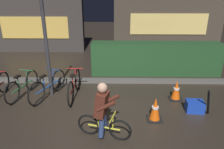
{
  "coord_description": "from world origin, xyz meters",
  "views": [
    {
      "loc": [
        0.29,
        -4.41,
        2.82
      ],
      "look_at": [
        0.2,
        0.6,
        0.9
      ],
      "focal_mm": 33.05,
      "sensor_mm": 36.0,
      "label": 1
    }
  ],
  "objects_px": {
    "parked_bike_center_left": "(48,86)",
    "closed_umbrella": "(208,103)",
    "street_post": "(47,51)",
    "traffic_cone_near": "(155,109)",
    "blue_crate": "(195,106)",
    "parked_bike_center_right": "(74,85)",
    "traffic_cone_far": "(176,90)",
    "cyclist": "(103,110)",
    "parked_bike_left_mid": "(23,86)"
  },
  "relations": [
    {
      "from": "parked_bike_center_left",
      "to": "closed_umbrella",
      "type": "distance_m",
      "value": 4.34
    },
    {
      "from": "street_post",
      "to": "traffic_cone_near",
      "type": "bearing_deg",
      "value": -24.28
    },
    {
      "from": "blue_crate",
      "to": "closed_umbrella",
      "type": "relative_size",
      "value": 0.52
    },
    {
      "from": "parked_bike_center_right",
      "to": "traffic_cone_far",
      "type": "height_order",
      "value": "parked_bike_center_right"
    },
    {
      "from": "parked_bike_center_left",
      "to": "cyclist",
      "type": "xyz_separation_m",
      "value": [
        1.71,
        -1.8,
        0.27
      ]
    },
    {
      "from": "parked_bike_center_right",
      "to": "cyclist",
      "type": "xyz_separation_m",
      "value": [
        0.95,
        -1.83,
        0.27
      ]
    },
    {
      "from": "traffic_cone_near",
      "to": "blue_crate",
      "type": "distance_m",
      "value": 1.18
    },
    {
      "from": "street_post",
      "to": "parked_bike_left_mid",
      "type": "relative_size",
      "value": 1.73
    },
    {
      "from": "street_post",
      "to": "cyclist",
      "type": "height_order",
      "value": "street_post"
    },
    {
      "from": "parked_bike_left_mid",
      "to": "traffic_cone_far",
      "type": "height_order",
      "value": "parked_bike_left_mid"
    },
    {
      "from": "parked_bike_center_left",
      "to": "cyclist",
      "type": "height_order",
      "value": "cyclist"
    },
    {
      "from": "street_post",
      "to": "parked_bike_center_right",
      "type": "bearing_deg",
      "value": -9.01
    },
    {
      "from": "traffic_cone_near",
      "to": "traffic_cone_far",
      "type": "distance_m",
      "value": 1.34
    },
    {
      "from": "blue_crate",
      "to": "closed_umbrella",
      "type": "distance_m",
      "value": 0.41
    },
    {
      "from": "traffic_cone_near",
      "to": "cyclist",
      "type": "relative_size",
      "value": 0.47
    },
    {
      "from": "parked_bike_center_right",
      "to": "closed_umbrella",
      "type": "xyz_separation_m",
      "value": [
        3.46,
        -1.03,
        0.03
      ]
    },
    {
      "from": "street_post",
      "to": "closed_umbrella",
      "type": "relative_size",
      "value": 3.24
    },
    {
      "from": "parked_bike_center_right",
      "to": "closed_umbrella",
      "type": "relative_size",
      "value": 2.05
    },
    {
      "from": "traffic_cone_far",
      "to": "blue_crate",
      "type": "distance_m",
      "value": 0.76
    },
    {
      "from": "parked_bike_left_mid",
      "to": "parked_bike_center_right",
      "type": "height_order",
      "value": "parked_bike_center_right"
    },
    {
      "from": "traffic_cone_far",
      "to": "blue_crate",
      "type": "xyz_separation_m",
      "value": [
        0.3,
        -0.68,
        -0.13
      ]
    },
    {
      "from": "blue_crate",
      "to": "street_post",
      "type": "bearing_deg",
      "value": 167.26
    },
    {
      "from": "traffic_cone_near",
      "to": "cyclist",
      "type": "height_order",
      "value": "cyclist"
    },
    {
      "from": "cyclist",
      "to": "parked_bike_center_right",
      "type": "bearing_deg",
      "value": 132.73
    },
    {
      "from": "closed_umbrella",
      "to": "parked_bike_left_mid",
      "type": "bearing_deg",
      "value": -64.43
    },
    {
      "from": "parked_bike_center_right",
      "to": "traffic_cone_near",
      "type": "relative_size",
      "value": 2.96
    },
    {
      "from": "parked_bike_center_right",
      "to": "traffic_cone_near",
      "type": "distance_m",
      "value": 2.46
    },
    {
      "from": "street_post",
      "to": "closed_umbrella",
      "type": "bearing_deg",
      "value": -15.35
    },
    {
      "from": "parked_bike_left_mid",
      "to": "blue_crate",
      "type": "xyz_separation_m",
      "value": [
        4.79,
        -0.81,
        -0.19
      ]
    },
    {
      "from": "parked_bike_center_left",
      "to": "closed_umbrella",
      "type": "xyz_separation_m",
      "value": [
        4.22,
        -1.0,
        0.04
      ]
    },
    {
      "from": "parked_bike_center_left",
      "to": "parked_bike_center_right",
      "type": "bearing_deg",
      "value": -67.52
    },
    {
      "from": "traffic_cone_far",
      "to": "cyclist",
      "type": "relative_size",
      "value": 0.47
    },
    {
      "from": "street_post",
      "to": "traffic_cone_far",
      "type": "height_order",
      "value": "street_post"
    },
    {
      "from": "parked_bike_left_mid",
      "to": "closed_umbrella",
      "type": "bearing_deg",
      "value": -90.87
    },
    {
      "from": "parked_bike_left_mid",
      "to": "parked_bike_center_left",
      "type": "relative_size",
      "value": 0.98
    },
    {
      "from": "traffic_cone_far",
      "to": "cyclist",
      "type": "distance_m",
      "value": 2.67
    },
    {
      "from": "parked_bike_center_left",
      "to": "closed_umbrella",
      "type": "relative_size",
      "value": 1.9
    },
    {
      "from": "parked_bike_center_left",
      "to": "cyclist",
      "type": "relative_size",
      "value": 1.3
    },
    {
      "from": "parked_bike_center_right",
      "to": "traffic_cone_far",
      "type": "xyz_separation_m",
      "value": [
        2.95,
        -0.1,
        -0.08
      ]
    },
    {
      "from": "street_post",
      "to": "cyclist",
      "type": "distance_m",
      "value": 2.68
    },
    {
      "from": "parked_bike_left_mid",
      "to": "blue_crate",
      "type": "height_order",
      "value": "parked_bike_left_mid"
    },
    {
      "from": "traffic_cone_far",
      "to": "parked_bike_left_mid",
      "type": "bearing_deg",
      "value": 178.41
    },
    {
      "from": "parked_bike_left_mid",
      "to": "traffic_cone_near",
      "type": "xyz_separation_m",
      "value": [
        3.7,
        -1.21,
        -0.05
      ]
    },
    {
      "from": "traffic_cone_far",
      "to": "closed_umbrella",
      "type": "bearing_deg",
      "value": -61.4
    },
    {
      "from": "traffic_cone_near",
      "to": "cyclist",
      "type": "distance_m",
      "value": 1.41
    },
    {
      "from": "parked_bike_left_mid",
      "to": "parked_bike_center_right",
      "type": "distance_m",
      "value": 1.54
    },
    {
      "from": "parked_bike_center_right",
      "to": "parked_bike_center_left",
      "type": "bearing_deg",
      "value": 92.81
    },
    {
      "from": "street_post",
      "to": "parked_bike_center_left",
      "type": "distance_m",
      "value": 1.03
    },
    {
      "from": "street_post",
      "to": "traffic_cone_near",
      "type": "height_order",
      "value": "street_post"
    },
    {
      "from": "traffic_cone_near",
      "to": "blue_crate",
      "type": "relative_size",
      "value": 1.34
    }
  ]
}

